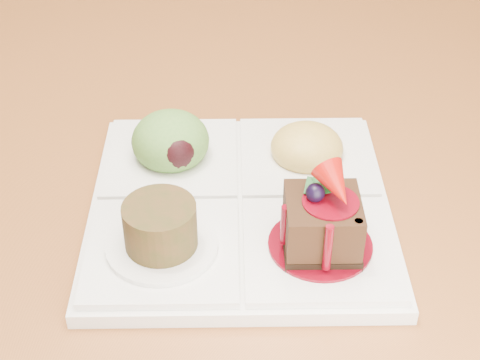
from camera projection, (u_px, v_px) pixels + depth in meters
name	position (u px, v px, depth m)	size (l,w,h in m)	color
ground	(177.00, 299.00, 1.53)	(6.00, 6.00, 0.00)	#583119
sampler_plate	(238.00, 193.00, 0.59)	(0.31, 0.31, 0.09)	white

